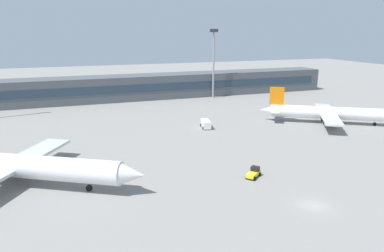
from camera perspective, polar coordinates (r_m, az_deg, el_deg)
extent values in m
plane|color=gray|center=(91.93, 2.82, -1.55)|extent=(400.00, 400.00, 0.00)
cube|color=#4C5156|center=(143.89, -6.01, 6.12)|extent=(144.38, 12.00, 9.00)
cube|color=#263847|center=(138.02, -5.39, 5.96)|extent=(137.16, 0.16, 2.80)
cylinder|color=white|center=(69.14, -25.68, -5.53)|extent=(34.44, 22.92, 3.99)
cone|color=white|center=(59.47, -9.27, -7.40)|extent=(5.72, 5.51, 3.79)
cube|color=silver|center=(69.86, -26.35, -5.69)|extent=(20.57, 29.58, 0.53)
cylinder|color=gray|center=(75.09, -23.36, -5.19)|extent=(3.96, 3.53, 2.10)
cylinder|color=black|center=(63.45, -15.59, -9.20)|extent=(1.12, 0.90, 1.05)
cylinder|color=black|center=(73.37, -25.50, -6.84)|extent=(1.12, 0.90, 1.05)
cylinder|color=white|center=(110.57, 20.70, 1.90)|extent=(29.78, 20.66, 3.49)
cone|color=white|center=(109.32, 11.38, 2.43)|extent=(4.25, 3.93, 2.44)
cube|color=orange|center=(108.52, 12.96, 4.55)|extent=(3.59, 2.44, 5.05)
cube|color=silver|center=(109.28, 12.69, 2.45)|extent=(7.09, 9.13, 0.22)
cube|color=silver|center=(110.49, 20.22, 1.79)|extent=(18.48, 25.62, 0.46)
cylinder|color=gray|center=(105.45, 20.53, 0.46)|extent=(3.46, 3.12, 1.84)
cylinder|color=gray|center=(116.09, 19.82, 1.76)|extent=(3.46, 3.12, 1.84)
cylinder|color=black|center=(113.43, 26.36, 0.28)|extent=(0.97, 0.80, 0.92)
cylinder|color=black|center=(108.56, 19.79, 0.37)|extent=(0.97, 0.80, 0.92)
cylinder|color=black|center=(113.17, 19.50, 0.95)|extent=(0.97, 0.80, 0.92)
cube|color=yellow|center=(67.36, 9.42, -7.30)|extent=(3.75, 3.42, 0.60)
cube|color=black|center=(67.91, 9.73, -6.54)|extent=(1.73, 1.78, 0.90)
cylinder|color=black|center=(68.26, 10.40, -7.32)|extent=(0.70, 0.63, 0.70)
cylinder|color=black|center=(68.78, 9.18, -7.09)|extent=(0.70, 0.63, 0.70)
cylinder|color=black|center=(66.18, 9.64, -8.00)|extent=(0.70, 0.63, 0.70)
cylinder|color=black|center=(66.71, 8.39, -7.76)|extent=(0.70, 0.63, 0.70)
cube|color=white|center=(99.22, 2.14, 0.35)|extent=(2.98, 5.49, 1.90)
cube|color=#1E2633|center=(97.19, 2.37, 0.35)|extent=(1.89, 0.53, 0.70)
cylinder|color=black|center=(97.60, 1.74, -0.34)|extent=(0.42, 0.80, 0.76)
cylinder|color=black|center=(97.99, 2.91, -0.30)|extent=(0.42, 0.80, 0.76)
cylinder|color=black|center=(100.84, 1.39, 0.15)|extent=(0.42, 0.80, 0.76)
cylinder|color=black|center=(101.21, 2.52, 0.19)|extent=(0.42, 0.80, 0.76)
cylinder|color=gray|center=(142.76, 3.33, 9.29)|extent=(0.70, 0.70, 24.75)
cube|color=#333338|center=(142.15, 3.41, 14.51)|extent=(3.20, 0.80, 1.20)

